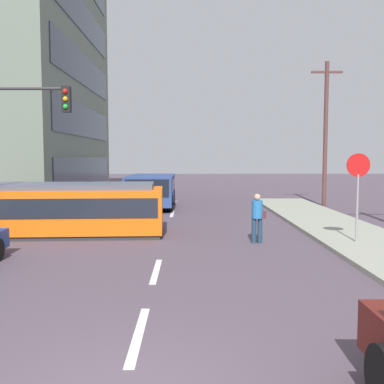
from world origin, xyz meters
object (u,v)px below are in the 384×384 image
at_px(stop_sign, 358,179).
at_px(traffic_light_mast, 20,132).
at_px(pedestrian_crossing, 257,215).
at_px(utility_pole_mid, 326,132).
at_px(city_bus, 151,189).
at_px(streetcar_tram, 72,208).

xyz_separation_m(stop_sign, traffic_light_mast, (-11.06, 0.57, 1.53)).
xyz_separation_m(pedestrian_crossing, utility_pole_mid, (5.65, 10.93, 3.42)).
relative_size(city_bus, utility_pole_mid, 0.68).
distance_m(streetcar_tram, pedestrian_crossing, 6.85).
bearing_deg(traffic_light_mast, streetcar_tram, 51.52).
distance_m(streetcar_tram, stop_sign, 10.12).
relative_size(city_bus, stop_sign, 1.97).
relative_size(stop_sign, utility_pole_mid, 0.34).
bearing_deg(utility_pole_mid, pedestrian_crossing, -117.33).
bearing_deg(utility_pole_mid, stop_sign, -102.24).
height_order(pedestrian_crossing, stop_sign, stop_sign).
relative_size(pedestrian_crossing, stop_sign, 0.58).
bearing_deg(streetcar_tram, pedestrian_crossing, -13.73).
height_order(city_bus, stop_sign, stop_sign).
bearing_deg(pedestrian_crossing, utility_pole_mid, 62.67).
height_order(streetcar_tram, traffic_light_mast, traffic_light_mast).
distance_m(city_bus, utility_pole_mid, 10.61).
height_order(stop_sign, utility_pole_mid, utility_pole_mid).
bearing_deg(city_bus, streetcar_tram, -104.35).
xyz_separation_m(city_bus, traffic_light_mast, (-3.46, -10.29, 2.67)).
relative_size(streetcar_tram, stop_sign, 2.37).
distance_m(streetcar_tram, utility_pole_mid, 15.79).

